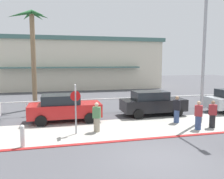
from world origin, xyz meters
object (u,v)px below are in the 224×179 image
(car_red_1, at_px, (64,108))
(pedestrian_1, at_px, (198,117))
(car_black_2, at_px, (152,103))
(pedestrian_0, at_px, (97,119))
(bollard_3, at_px, (22,136))
(stop_sign_bike_lane, at_px, (76,102))
(palm_tree_2, at_px, (32,38))
(pedestrian_2, at_px, (213,116))
(pedestrian_3, at_px, (177,111))
(streetlight_curb, at_px, (206,52))

(car_red_1, height_order, pedestrian_1, car_red_1)
(car_black_2, relative_size, pedestrian_0, 2.77)
(car_red_1, bearing_deg, bollard_3, -115.19)
(stop_sign_bike_lane, xyz_separation_m, pedestrian_0, (1.10, 0.11, -0.95))
(car_red_1, height_order, car_black_2, same)
(bollard_3, distance_m, pedestrian_0, 3.80)
(palm_tree_2, xyz_separation_m, pedestrian_1, (9.17, -8.10, -4.78))
(bollard_3, bearing_deg, car_red_1, 64.81)
(car_red_1, relative_size, pedestrian_2, 2.83)
(palm_tree_2, distance_m, car_black_2, 10.28)
(stop_sign_bike_lane, height_order, car_black_2, stop_sign_bike_lane)
(bollard_3, bearing_deg, pedestrian_1, 3.45)
(car_black_2, xyz_separation_m, pedestrian_3, (0.60, -2.30, -0.11))
(bollard_3, relative_size, pedestrian_2, 0.64)
(stop_sign_bike_lane, xyz_separation_m, palm_tree_2, (-2.61, 7.31, 3.84))
(pedestrian_2, bearing_deg, stop_sign_bike_lane, 175.05)
(pedestrian_3, bearing_deg, stop_sign_bike_lane, -172.54)
(car_red_1, distance_m, pedestrian_2, 8.73)
(pedestrian_0, height_order, pedestrian_1, pedestrian_1)
(pedestrian_2, bearing_deg, pedestrian_0, 173.23)
(streetlight_curb, bearing_deg, bollard_3, -170.61)
(palm_tree_2, height_order, pedestrian_2, palm_tree_2)
(pedestrian_0, distance_m, pedestrian_3, 5.08)
(streetlight_curb, relative_size, pedestrian_3, 4.54)
(bollard_3, height_order, pedestrian_2, pedestrian_2)
(pedestrian_1, relative_size, pedestrian_2, 1.02)
(stop_sign_bike_lane, relative_size, pedestrian_3, 1.55)
(stop_sign_bike_lane, bearing_deg, streetlight_curb, 2.56)
(palm_tree_2, distance_m, pedestrian_3, 11.89)
(car_black_2, bearing_deg, pedestrian_0, -146.04)
(stop_sign_bike_lane, height_order, palm_tree_2, palm_tree_2)
(pedestrian_0, bearing_deg, palm_tree_2, 117.27)
(car_black_2, distance_m, pedestrian_0, 5.35)
(pedestrian_2, height_order, pedestrian_3, pedestrian_3)
(bollard_3, xyz_separation_m, car_black_2, (7.95, 4.42, 0.35))
(bollard_3, distance_m, car_red_1, 4.54)
(palm_tree_2, distance_m, pedestrian_1, 13.13)
(pedestrian_3, bearing_deg, car_black_2, 104.57)
(car_red_1, xyz_separation_m, pedestrian_1, (7.05, -3.55, -0.14))
(car_red_1, height_order, pedestrian_3, car_red_1)
(palm_tree_2, height_order, pedestrian_1, palm_tree_2)
(pedestrian_1, distance_m, pedestrian_2, 0.99)
(car_red_1, bearing_deg, pedestrian_2, -23.09)
(palm_tree_2, distance_m, car_red_1, 6.83)
(bollard_3, relative_size, pedestrian_3, 0.61)
(palm_tree_2, height_order, car_black_2, palm_tree_2)
(bollard_3, bearing_deg, car_black_2, 29.09)
(stop_sign_bike_lane, distance_m, pedestrian_1, 6.67)
(streetlight_curb, bearing_deg, pedestrian_1, -134.48)
(car_black_2, relative_size, pedestrian_1, 2.76)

